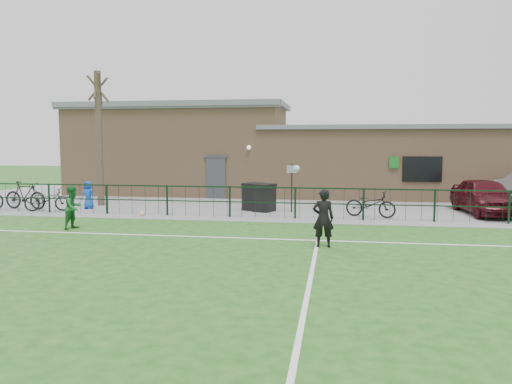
# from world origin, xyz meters

# --- Properties ---
(ground) EXTENTS (90.00, 90.00, 0.00)m
(ground) POSITION_xyz_m (0.00, 0.00, 0.00)
(ground) COLOR #1F4F17
(ground) RESTS_ON ground
(paving_strip) EXTENTS (34.00, 13.00, 0.02)m
(paving_strip) POSITION_xyz_m (0.00, 13.50, 0.01)
(paving_strip) COLOR gray
(paving_strip) RESTS_ON ground
(pitch_line_touch) EXTENTS (28.00, 0.10, 0.01)m
(pitch_line_touch) POSITION_xyz_m (0.00, 7.80, 0.00)
(pitch_line_touch) COLOR white
(pitch_line_touch) RESTS_ON ground
(pitch_line_mid) EXTENTS (28.00, 0.10, 0.01)m
(pitch_line_mid) POSITION_xyz_m (0.00, 4.00, 0.00)
(pitch_line_mid) COLOR white
(pitch_line_mid) RESTS_ON ground
(pitch_line_perp) EXTENTS (0.10, 16.00, 0.01)m
(pitch_line_perp) POSITION_xyz_m (2.00, 0.00, 0.00)
(pitch_line_perp) COLOR white
(pitch_line_perp) RESTS_ON ground
(perimeter_fence) EXTENTS (28.00, 0.10, 1.20)m
(perimeter_fence) POSITION_xyz_m (0.00, 8.00, 0.60)
(perimeter_fence) COLOR black
(perimeter_fence) RESTS_ON ground
(bare_tree) EXTENTS (0.30, 0.30, 6.00)m
(bare_tree) POSITION_xyz_m (-8.00, 10.50, 3.00)
(bare_tree) COLOR #423328
(bare_tree) RESTS_ON ground
(wheelie_bin_left) EXTENTS (0.96, 1.01, 1.05)m
(wheelie_bin_left) POSITION_xyz_m (-0.42, 9.70, 0.55)
(wheelie_bin_left) COLOR black
(wheelie_bin_left) RESTS_ON paving_strip
(wheelie_bin_right) EXTENTS (0.97, 1.01, 1.06)m
(wheelie_bin_right) POSITION_xyz_m (-0.89, 10.03, 0.55)
(wheelie_bin_right) COLOR black
(wheelie_bin_right) RESTS_ON paving_strip
(sign_post) EXTENTS (0.08, 0.08, 2.00)m
(sign_post) POSITION_xyz_m (0.72, 9.67, 1.02)
(sign_post) COLOR black
(sign_post) RESTS_ON paving_strip
(car_maroon) EXTENTS (2.06, 4.33, 1.43)m
(car_maroon) POSITION_xyz_m (8.33, 10.36, 0.73)
(car_maroon) COLOR #420B13
(car_maroon) RESTS_ON paving_strip
(bicycle_b) EXTENTS (2.04, 0.76, 1.20)m
(bicycle_b) POSITION_xyz_m (-10.55, 8.73, 0.62)
(bicycle_b) COLOR black
(bicycle_b) RESTS_ON paving_strip
(bicycle_c) EXTENTS (1.94, 1.15, 0.96)m
(bicycle_c) POSITION_xyz_m (-9.32, 8.38, 0.50)
(bicycle_c) COLOR black
(bicycle_c) RESTS_ON paving_strip
(bicycle_e) EXTENTS (2.02, 1.19, 1.00)m
(bicycle_e) POSITION_xyz_m (3.81, 8.80, 0.52)
(bicycle_e) COLOR black
(bicycle_e) RESTS_ON paving_strip
(spectator_child) EXTENTS (0.62, 0.44, 1.19)m
(spectator_child) POSITION_xyz_m (-7.98, 9.29, 0.61)
(spectator_child) COLOR #1349B7
(spectator_child) RESTS_ON paving_strip
(goalkeeper_kick) EXTENTS (1.36, 2.84, 2.13)m
(goalkeeper_kick) POSITION_xyz_m (2.14, 3.19, 0.84)
(goalkeeper_kick) COLOR black
(goalkeeper_kick) RESTS_ON ground
(outfield_player) EXTENTS (0.69, 0.81, 1.43)m
(outfield_player) POSITION_xyz_m (-6.09, 4.71, 0.72)
(outfield_player) COLOR #1C632B
(outfield_player) RESTS_ON ground
(ball_ground) EXTENTS (0.21, 0.21, 0.21)m
(ball_ground) POSITION_xyz_m (-4.94, 7.77, 0.10)
(ball_ground) COLOR white
(ball_ground) RESTS_ON ground
(clubhouse) EXTENTS (24.25, 5.40, 4.96)m
(clubhouse) POSITION_xyz_m (-0.88, 16.50, 2.22)
(clubhouse) COLOR #A07D59
(clubhouse) RESTS_ON ground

